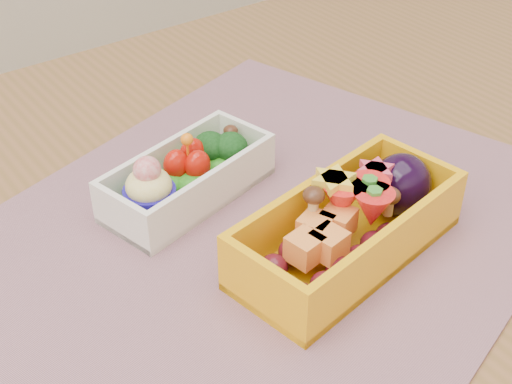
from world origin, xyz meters
TOP-DOWN VIEW (x-y plane):
  - table at (0.00, 0.00)m, footprint 1.20×0.80m
  - placemat at (0.02, 0.01)m, footprint 0.58×0.51m
  - bento_white at (0.01, 0.09)m, footprint 0.16×0.10m
  - bento_yellow at (0.07, -0.05)m, footprint 0.19×0.11m

SIDE VIEW (x-z plane):
  - table at x=0.00m, z-range 0.28..1.03m
  - placemat at x=0.02m, z-range 0.75..0.75m
  - bento_white at x=0.01m, z-range 0.74..0.80m
  - bento_yellow at x=0.07m, z-range 0.75..0.81m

